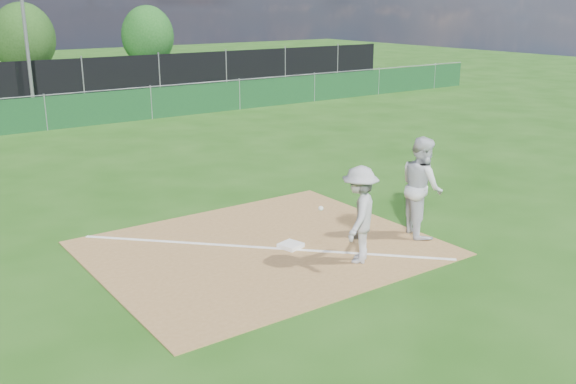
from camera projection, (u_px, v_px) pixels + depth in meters
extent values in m
plane|color=#1B490F|center=(96.00, 157.00, 18.93)|extent=(90.00, 90.00, 0.00)
cube|color=olive|center=(263.00, 248.00, 11.89)|extent=(6.00, 5.00, 0.02)
cube|color=white|center=(263.00, 247.00, 11.89)|extent=(5.01, 5.01, 0.01)
cube|color=#103B1A|center=(46.00, 114.00, 22.66)|extent=(44.00, 0.05, 1.20)
cylinder|color=slate|center=(23.00, 11.00, 28.54)|extent=(0.16, 0.16, 8.00)
cube|color=white|center=(291.00, 245.00, 11.89)|extent=(0.45, 0.45, 0.08)
imported|color=#B5B6B8|center=(360.00, 214.00, 11.06)|extent=(1.26, 1.18, 1.71)
sphere|color=white|center=(321.00, 208.00, 10.06)|extent=(0.08, 0.08, 0.08)
imported|color=silver|center=(422.00, 186.00, 12.36)|extent=(1.07, 1.17, 1.96)
imported|color=black|center=(73.00, 73.00, 34.28)|extent=(5.21, 3.32, 1.41)
cylinder|color=#382316|center=(27.00, 66.00, 39.38)|extent=(0.24, 0.24, 1.24)
ellipsoid|color=#1D4313|center=(24.00, 38.00, 38.91)|extent=(3.71, 3.71, 4.27)
cylinder|color=#382316|center=(149.00, 59.00, 44.18)|extent=(0.24, 0.24, 1.18)
ellipsoid|color=#164D16|center=(148.00, 36.00, 43.74)|extent=(3.53, 3.53, 4.06)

